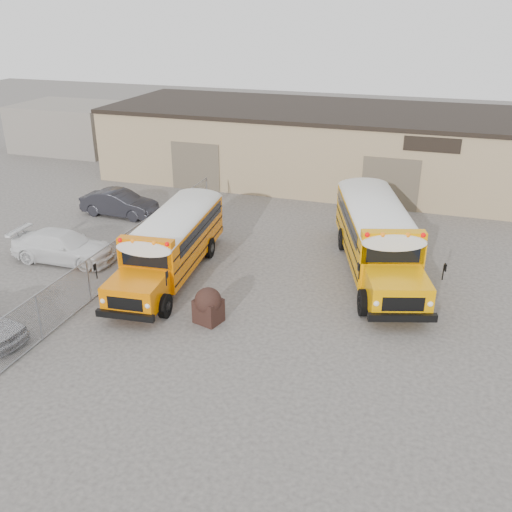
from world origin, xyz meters
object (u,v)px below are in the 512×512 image
(car_white, at_px, (64,246))
(car_dark, at_px, (120,203))
(school_bus_left, at_px, (210,200))
(school_bus_right, at_px, (357,190))
(tarp_bundle, at_px, (208,305))

(car_white, distance_m, car_dark, 6.23)
(school_bus_left, bearing_deg, school_bus_right, 26.53)
(school_bus_right, xyz_separation_m, tarp_bundle, (-3.40, -12.58, -1.02))
(car_white, bearing_deg, tarp_bundle, -113.14)
(school_bus_left, height_order, tarp_bundle, school_bus_left)
(car_white, bearing_deg, school_bus_right, -54.38)
(tarp_bundle, bearing_deg, car_dark, 134.81)
(tarp_bundle, relative_size, car_dark, 0.32)
(tarp_bundle, bearing_deg, school_bus_left, 112.09)
(school_bus_left, xyz_separation_m, tarp_bundle, (3.67, -9.05, -0.85))
(car_white, xyz_separation_m, car_dark, (-0.74, 6.18, 0.01))
(school_bus_left, relative_size, tarp_bundle, 6.80)
(school_bus_right, height_order, car_dark, school_bus_right)
(school_bus_left, xyz_separation_m, car_dark, (-5.50, 0.19, -0.85))
(school_bus_right, distance_m, tarp_bundle, 13.08)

